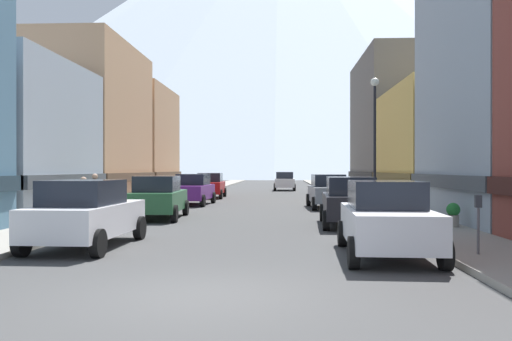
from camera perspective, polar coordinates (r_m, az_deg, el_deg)
ground_plane at (r=9.05m, az=-5.96°, el=-13.03°), size 400.00×400.00×0.00m
sidewalk_left at (r=44.41m, az=-7.09°, el=-2.41°), size 2.50×100.00×0.15m
sidewalk_right at (r=44.03m, az=9.17°, el=-2.43°), size 2.50×100.00×0.15m
storefront_left_2 at (r=33.97m, az=-19.31°, el=4.30°), size 8.08×9.94×9.37m
storefront_left_3 at (r=43.62m, az=-14.82°, el=2.75°), size 8.94×9.15×8.38m
storefront_right_2 at (r=32.30m, az=20.20°, el=2.15°), size 7.32×10.44×6.63m
storefront_right_3 at (r=43.93m, az=15.88°, el=4.30°), size 7.86×12.58×10.84m
car_left_0 at (r=14.86m, az=-17.53°, el=-4.35°), size 2.18×4.45×1.78m
car_left_1 at (r=22.72m, az=-10.32°, el=-2.79°), size 2.25×4.48×1.78m
car_left_2 at (r=31.23m, az=-6.71°, el=-1.98°), size 2.24×4.48×1.78m
car_left_3 at (r=38.67m, az=-4.88°, el=-1.57°), size 2.15×4.44×1.78m
car_right_0 at (r=13.13m, az=13.63°, el=-4.94°), size 2.22×4.47×1.78m
car_right_1 at (r=19.83m, az=9.90°, el=-3.22°), size 2.22×4.47×1.78m
car_right_2 at (r=28.67m, az=7.68°, el=-2.17°), size 2.20×4.46×1.78m
car_driving_0 at (r=51.98m, az=3.04°, el=-1.13°), size 2.06×4.40×1.78m
parking_meter_near at (r=13.13m, az=22.47°, el=-4.45°), size 0.14×0.10×1.33m
potted_plant_0 at (r=19.00m, az=20.15°, el=-4.33°), size 0.45×0.45×0.80m
pedestrian_0 at (r=22.82m, az=-16.69°, el=-2.65°), size 0.36×0.36×1.73m
pedestrian_1 at (r=28.51m, az=-12.69°, el=-2.26°), size 0.36×0.36×1.56m
pedestrian_2 at (r=21.65m, az=-17.78°, el=-2.95°), size 0.36×0.36×1.62m
streetlamp_right at (r=23.89m, az=12.46°, el=4.77°), size 0.36×0.36×5.86m
mountain_backdrop at (r=276.57m, az=2.44°, el=13.84°), size 340.40×340.40×134.98m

